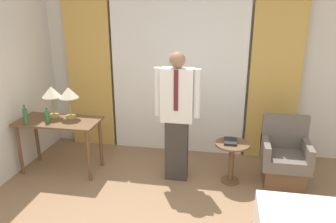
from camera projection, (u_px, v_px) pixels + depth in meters
The scene contains 13 objects.
wall_back at pixel (179, 68), 5.17m from camera, with size 10.00×0.06×2.70m.
curtain_sheer_center at pixel (178, 73), 5.06m from camera, with size 2.09×0.06×2.58m.
curtain_drape_left at pixel (90, 70), 5.31m from camera, with size 0.73×0.06×2.58m.
curtain_drape_right at pixel (275, 77), 4.82m from camera, with size 0.73×0.06×2.58m.
desk at pixel (59, 128), 4.60m from camera, with size 1.14×0.56×0.77m.
table_lamp_left at pixel (52, 93), 4.59m from camera, with size 0.26×0.26×0.45m.
table_lamp_right at pixel (69, 94), 4.55m from camera, with size 0.26×0.26×0.45m.
bottle_near_edge at pixel (47, 117), 4.44m from camera, with size 0.06×0.06×0.22m.
bottle_by_lamp at pixel (25, 116), 4.39m from camera, with size 0.06×0.06×0.27m.
person at pixel (177, 113), 4.27m from camera, with size 0.60×0.21×1.76m.
armchair at pixel (284, 160), 4.36m from camera, with size 0.60×0.56×0.90m.
side_table at pixel (232, 156), 4.37m from camera, with size 0.46×0.46×0.57m.
book at pixel (230, 141), 4.33m from camera, with size 0.17×0.24×0.03m.
Camera 1 is at (0.73, -2.37, 2.34)m, focal length 35.00 mm.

